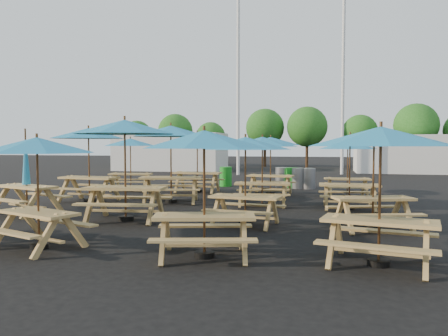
% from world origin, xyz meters
% --- Properties ---
extents(ground, '(120.00, 120.00, 0.00)m').
position_xyz_m(ground, '(0.00, 0.00, 0.00)').
color(ground, black).
rests_on(ground, ground).
extents(picnic_unit_1, '(2.27, 2.13, 2.36)m').
position_xyz_m(picnic_unit_1, '(-4.56, -2.96, 0.97)').
color(picnic_unit_1, tan).
rests_on(picnic_unit_1, ground).
extents(picnic_unit_2, '(2.68, 2.68, 2.50)m').
position_xyz_m(picnic_unit_2, '(-4.29, -0.13, 2.19)').
color(picnic_unit_2, tan).
rests_on(picnic_unit_2, ground).
extents(picnic_unit_3, '(2.54, 2.54, 2.20)m').
position_xyz_m(picnic_unit_3, '(-4.39, 3.28, 1.93)').
color(picnic_unit_3, tan).
rests_on(picnic_unit_3, ground).
extents(picnic_unit_4, '(2.66, 2.66, 2.06)m').
position_xyz_m(picnic_unit_4, '(-1.64, -6.43, 1.81)').
color(picnic_unit_4, tan).
rests_on(picnic_unit_4, ground).
extents(picnic_unit_5, '(2.87, 2.87, 2.56)m').
position_xyz_m(picnic_unit_5, '(-1.42, -3.31, 2.24)').
color(picnic_unit_5, tan).
rests_on(picnic_unit_5, ground).
extents(picnic_unit_6, '(3.09, 3.09, 2.57)m').
position_xyz_m(picnic_unit_6, '(-1.49, 0.20, 2.25)').
color(picnic_unit_6, tan).
rests_on(picnic_unit_6, ground).
extents(picnic_unit_7, '(2.50, 2.50, 2.43)m').
position_xyz_m(picnic_unit_7, '(-1.57, 3.48, 2.12)').
color(picnic_unit_7, tan).
rests_on(picnic_unit_7, ground).
extents(picnic_unit_8, '(2.65, 2.65, 2.17)m').
position_xyz_m(picnic_unit_8, '(1.49, -6.34, 1.90)').
color(picnic_unit_8, tan).
rests_on(picnic_unit_8, ground).
extents(picnic_unit_9, '(2.39, 2.39, 2.11)m').
position_xyz_m(picnic_unit_9, '(1.64, -3.29, 1.85)').
color(picnic_unit_9, tan).
rests_on(picnic_unit_9, ground).
extents(picnic_unit_10, '(2.43, 2.43, 2.18)m').
position_xyz_m(picnic_unit_10, '(1.55, 0.12, 1.91)').
color(picnic_unit_10, tan).
rests_on(picnic_unit_10, ground).
extents(picnic_unit_11, '(2.45, 2.45, 2.23)m').
position_xyz_m(picnic_unit_11, '(1.40, 3.39, 1.96)').
color(picnic_unit_11, tan).
rests_on(picnic_unit_11, ground).
extents(picnic_unit_12, '(2.63, 2.63, 2.21)m').
position_xyz_m(picnic_unit_12, '(4.31, -6.21, 1.94)').
color(picnic_unit_12, tan).
rests_on(picnic_unit_12, ground).
extents(picnic_unit_13, '(2.77, 2.77, 2.21)m').
position_xyz_m(picnic_unit_13, '(4.52, -3.15, 1.93)').
color(picnic_unit_13, tan).
rests_on(picnic_unit_13, ground).
extents(picnic_unit_14, '(2.34, 2.34, 2.23)m').
position_xyz_m(picnic_unit_14, '(4.17, 0.06, 1.96)').
color(picnic_unit_14, tan).
rests_on(picnic_unit_14, ground).
extents(picnic_unit_15, '(2.29, 2.29, 2.07)m').
position_xyz_m(picnic_unit_15, '(4.26, 3.14, 1.82)').
color(picnic_unit_15, tan).
rests_on(picnic_unit_15, ground).
extents(waste_bin_0, '(0.56, 0.56, 0.90)m').
position_xyz_m(waste_bin_0, '(-1.02, 6.21, 0.45)').
color(waste_bin_0, '#1A9121').
rests_on(waste_bin_0, ground).
extents(waste_bin_1, '(0.56, 0.56, 0.90)m').
position_xyz_m(waste_bin_1, '(1.56, 6.25, 0.45)').
color(waste_bin_1, gray).
rests_on(waste_bin_1, ground).
extents(waste_bin_2, '(0.56, 0.56, 0.90)m').
position_xyz_m(waste_bin_2, '(2.02, 6.13, 0.45)').
color(waste_bin_2, '#1A9121').
rests_on(waste_bin_2, ground).
extents(waste_bin_3, '(0.56, 0.56, 0.90)m').
position_xyz_m(waste_bin_3, '(2.77, 5.88, 0.45)').
color(waste_bin_3, gray).
rests_on(waste_bin_3, ground).
extents(waste_bin_4, '(0.56, 0.56, 0.90)m').
position_xyz_m(waste_bin_4, '(2.30, 5.91, 0.45)').
color(waste_bin_4, gray).
rests_on(waste_bin_4, ground).
extents(mast_0, '(0.20, 0.20, 12.00)m').
position_xyz_m(mast_0, '(-2.00, 14.00, 6.00)').
color(mast_0, silver).
rests_on(mast_0, ground).
extents(mast_1, '(0.20, 0.20, 12.00)m').
position_xyz_m(mast_1, '(4.50, 16.00, 6.00)').
color(mast_1, silver).
rests_on(mast_1, ground).
extents(event_tent_0, '(8.00, 4.00, 2.80)m').
position_xyz_m(event_tent_0, '(-8.00, 18.00, 1.40)').
color(event_tent_0, silver).
rests_on(event_tent_0, ground).
extents(event_tent_1, '(7.00, 4.00, 2.60)m').
position_xyz_m(event_tent_1, '(9.00, 19.00, 1.30)').
color(event_tent_1, silver).
rests_on(event_tent_1, ground).
extents(tree_0, '(2.80, 2.80, 4.24)m').
position_xyz_m(tree_0, '(-14.07, 25.25, 2.83)').
color(tree_0, '#382314').
rests_on(tree_0, ground).
extents(tree_1, '(3.11, 3.11, 4.72)m').
position_xyz_m(tree_1, '(-9.74, 23.90, 3.15)').
color(tree_1, '#382314').
rests_on(tree_1, ground).
extents(tree_2, '(2.59, 2.59, 3.93)m').
position_xyz_m(tree_2, '(-6.39, 23.65, 2.62)').
color(tree_2, '#382314').
rests_on(tree_2, ground).
extents(tree_3, '(3.36, 3.36, 5.09)m').
position_xyz_m(tree_3, '(-1.75, 24.72, 3.41)').
color(tree_3, '#382314').
rests_on(tree_3, ground).
extents(tree_4, '(3.41, 3.41, 5.17)m').
position_xyz_m(tree_4, '(1.90, 24.26, 3.46)').
color(tree_4, '#382314').
rests_on(tree_4, ground).
extents(tree_5, '(2.94, 2.94, 4.45)m').
position_xyz_m(tree_5, '(6.22, 24.67, 2.97)').
color(tree_5, '#382314').
rests_on(tree_5, ground).
extents(tree_6, '(3.38, 3.38, 5.13)m').
position_xyz_m(tree_6, '(10.23, 22.90, 3.43)').
color(tree_6, '#382314').
rests_on(tree_6, ground).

